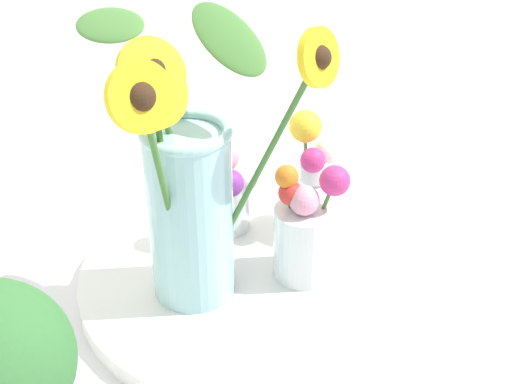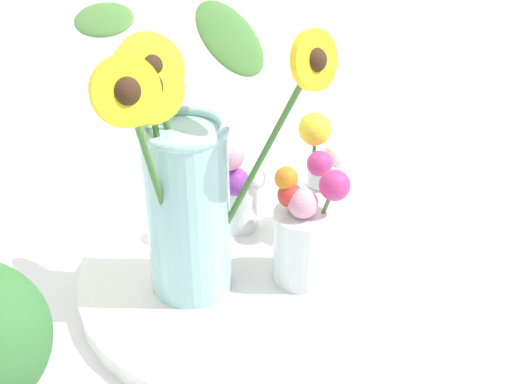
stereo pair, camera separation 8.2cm
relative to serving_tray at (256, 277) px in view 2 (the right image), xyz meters
name	(u,v)px [view 2 (the right image)]	position (x,y,z in m)	size (l,w,h in m)	color
ground_plane	(326,318)	(0.02, -0.11, -0.01)	(6.00, 6.00, 0.00)	silver
serving_tray	(256,277)	(0.00, 0.00, 0.00)	(0.45, 0.45, 0.02)	white
mason_jar_sunflowers	(186,187)	(-0.08, 0.03, 0.16)	(0.27, 0.19, 0.37)	#9ED1D6
vase_small_center	(304,233)	(0.04, -0.05, 0.08)	(0.08, 0.08, 0.16)	white
vase_bulb_right	(321,192)	(0.12, 0.01, 0.08)	(0.10, 0.09, 0.17)	white
vase_small_back	(237,184)	(0.04, 0.09, 0.08)	(0.08, 0.08, 0.15)	white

